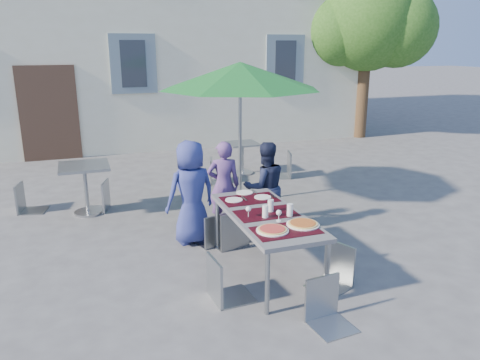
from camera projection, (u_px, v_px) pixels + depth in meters
name	position (u px, v px, depth m)	size (l,w,h in m)	color
ground	(233.00, 299.00, 5.07)	(90.00, 90.00, 0.00)	#494A4C
tree	(368.00, 22.00, 13.07)	(3.60, 3.00, 4.70)	#47321E
dining_table	(266.00, 218.00, 5.48)	(0.80, 1.85, 0.76)	#444449
pizza_near_left	(272.00, 230.00, 4.94)	(0.35, 0.35, 0.03)	white
pizza_near_right	(303.00, 224.00, 5.10)	(0.36, 0.36, 0.03)	white
glassware	(273.00, 210.00, 5.37)	(0.53, 0.37, 0.15)	silver
place_settings	(247.00, 196.00, 6.05)	(0.65, 0.48, 0.01)	white
child_0	(191.00, 192.00, 6.35)	(0.70, 0.46, 1.44)	navy
child_1	(224.00, 185.00, 6.86)	(0.48, 0.32, 1.32)	#5C3C7C
child_2	(265.00, 187.00, 6.78)	(0.65, 0.37, 1.33)	#1A203B
chair_0	(212.00, 210.00, 6.31)	(0.48, 0.49, 0.86)	gray
chair_1	(231.00, 206.00, 6.22)	(0.52, 0.52, 0.99)	gray
chair_2	(263.00, 201.00, 6.53)	(0.45, 0.45, 0.95)	gray
chair_3	(223.00, 253.00, 4.90)	(0.45, 0.45, 0.94)	#92989D
chair_4	(336.00, 241.00, 5.22)	(0.54, 0.54, 0.92)	gray
chair_5	(329.00, 276.00, 4.49)	(0.43, 0.43, 0.88)	#8E9499
patio_umbrella	(240.00, 77.00, 7.58)	(2.68, 2.68, 2.38)	#AAADB2
cafe_table_0	(85.00, 179.00, 7.45)	(0.77, 0.77, 0.82)	#AAADB2
bg_chair_l_0	(24.00, 181.00, 7.57)	(0.48, 0.48, 0.90)	gray
bg_chair_r_0	(98.00, 178.00, 7.63)	(0.53, 0.52, 0.94)	#92969D
cafe_table_1	(243.00, 154.00, 9.87)	(0.62, 0.62, 0.67)	#AAADB2
bg_chair_l_1	(216.00, 156.00, 9.17)	(0.52, 0.51, 0.93)	gray
bg_chair_r_1	(285.00, 149.00, 9.57)	(0.55, 0.55, 0.99)	gray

